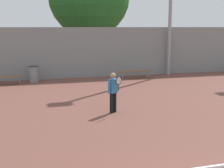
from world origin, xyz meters
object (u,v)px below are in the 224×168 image
Objects in this scene: bench_by_gate at (135,72)px; trash_bin at (34,74)px; bench_courtside_near at (7,77)px; tennis_player at (113,91)px.

trash_bin is (-6.22, 0.27, 0.06)m from bench_by_gate.
bench_by_gate is at bearing -2.50° from trash_bin.
bench_courtside_near is 1.52m from trash_bin.
bench_courtside_near and bench_by_gate have the same top height.
trash_bin is (1.49, 0.27, 0.06)m from bench_courtside_near.
tennis_player reaches higher than bench_by_gate.
tennis_player is 8.18m from bench_by_gate.
bench_courtside_near is at bearing 87.61° from tennis_player.
tennis_player is at bearing -60.63° from bench_courtside_near.
bench_by_gate is 2.17× the size of trash_bin.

